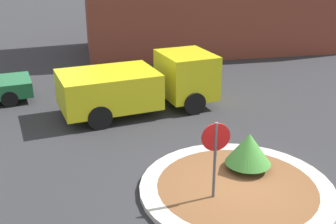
{
  "coord_description": "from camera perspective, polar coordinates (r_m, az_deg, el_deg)",
  "views": [
    {
      "loc": [
        -3.58,
        -8.68,
        5.77
      ],
      "look_at": [
        -1.18,
        2.84,
        1.15
      ],
      "focal_mm": 45.0,
      "sensor_mm": 36.0,
      "label": 1
    }
  ],
  "objects": [
    {
      "name": "ground_plane",
      "position": [
        11.02,
        9.22,
        -10.44
      ],
      "size": [
        120.0,
        120.0,
        0.0
      ],
      "primitive_type": "plane",
      "color": "#2D2D30"
    },
    {
      "name": "stop_sign",
      "position": [
        9.8,
        6.43,
        -4.93
      ],
      "size": [
        0.69,
        0.07,
        2.09
      ],
      "color": "#4C4C51",
      "rests_on": "ground_plane"
    },
    {
      "name": "island_shrub",
      "position": [
        11.46,
        10.89,
        -4.87
      ],
      "size": [
        1.23,
        1.23,
        1.04
      ],
      "color": "brown",
      "rests_on": "traffic_island"
    },
    {
      "name": "traffic_island",
      "position": [
        10.98,
        9.24,
        -10.11
      ],
      "size": [
        4.92,
        4.92,
        0.15
      ],
      "color": "#BCB7AD",
      "rests_on": "ground_plane"
    },
    {
      "name": "utility_truck",
      "position": [
        15.62,
        -3.7,
        3.85
      ],
      "size": [
        6.05,
        3.35,
        2.04
      ],
      "rotation": [
        0.0,
        0.0,
        0.19
      ],
      "color": "gold",
      "rests_on": "ground_plane"
    }
  ]
}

